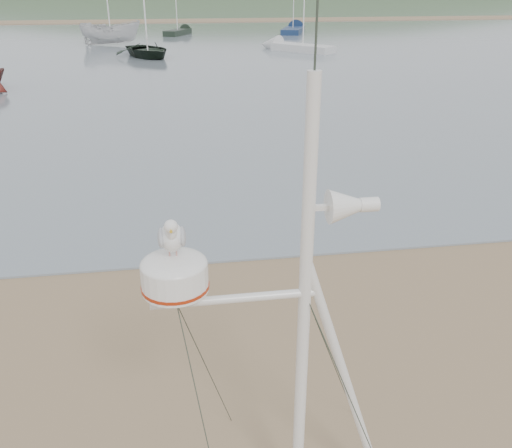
{
  "coord_description": "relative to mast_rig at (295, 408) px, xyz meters",
  "views": [
    {
      "loc": [
        1.59,
        -5.07,
        4.92
      ],
      "look_at": [
        2.54,
        1.0,
        2.14
      ],
      "focal_mm": 38.0,
      "sensor_mm": 36.0,
      "label": 1
    }
  ],
  "objects": [
    {
      "name": "ground",
      "position": [
        -2.55,
        1.28,
        -1.27
      ],
      "size": [
        560.0,
        560.0,
        0.0
      ],
      "primitive_type": "plane",
      "color": "#7C6347",
      "rests_on": "ground"
    },
    {
      "name": "water",
      "position": [
        -2.55,
        133.28,
        -1.25
      ],
      "size": [
        560.0,
        256.0,
        0.04
      ],
      "primitive_type": "cube",
      "color": "slate",
      "rests_on": "ground"
    },
    {
      "name": "sandbar",
      "position": [
        -2.55,
        71.28,
        -1.2
      ],
      "size": [
        560.0,
        7.0,
        0.07
      ],
      "primitive_type": "cube",
      "color": "#7C6347",
      "rests_on": "water"
    },
    {
      "name": "hill_ridge",
      "position": [
        15.97,
        236.28,
        -20.97
      ],
      "size": [
        620.0,
        180.0,
        80.0
      ],
      "color": "#203716",
      "rests_on": "ground"
    },
    {
      "name": "mast_rig",
      "position": [
        0.0,
        0.0,
        0.0
      ],
      "size": [
        2.33,
        2.49,
        5.27
      ],
      "color": "silver",
      "rests_on": "ground"
    },
    {
      "name": "boat_dark",
      "position": [
        -2.31,
        35.54,
        1.12
      ],
      "size": [
        3.44,
        2.38,
        4.71
      ],
      "primitive_type": "imported",
      "rotation": [
        0.0,
        0.0,
        0.47
      ],
      "color": "black",
      "rests_on": "water"
    },
    {
      "name": "boat_white",
      "position": [
        -5.46,
        43.92,
        1.23
      ],
      "size": [
        2.06,
        2.02,
        4.91
      ],
      "primitive_type": "imported",
      "rotation": [
        0.0,
        0.0,
        1.48
      ],
      "color": "silver",
      "rests_on": "water"
    },
    {
      "name": "sailboat_white_near",
      "position": [
        7.89,
        38.39,
        -0.97
      ],
      "size": [
        5.41,
        5.85,
        6.4
      ],
      "color": "silver",
      "rests_on": "ground"
    },
    {
      "name": "sailboat_blue_far",
      "position": [
        12.18,
        54.0,
        -0.97
      ],
      "size": [
        4.03,
        7.32,
        7.1
      ],
      "color": "#15284C",
      "rests_on": "ground"
    },
    {
      "name": "sailboat_dark_mid",
      "position": [
        0.61,
        52.9,
        -0.97
      ],
      "size": [
        3.41,
        5.27,
        5.26
      ],
      "color": "black",
      "rests_on": "ground"
    }
  ]
}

